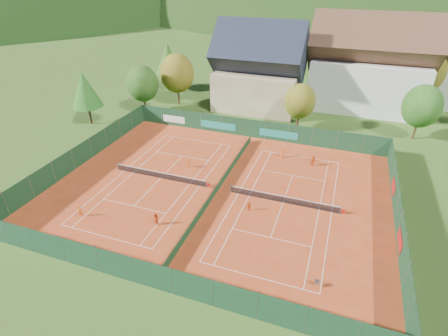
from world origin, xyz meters
TOP-DOWN VIEW (x-y plane):
  - ground at (0.00, 0.00)m, footprint 600.00×600.00m
  - clay_pad at (0.00, 0.00)m, footprint 40.00×32.00m
  - court_markings_left at (-8.00, 0.00)m, footprint 11.03×23.83m
  - court_markings_right at (8.00, 0.00)m, footprint 11.03×23.83m
  - tennis_net_left at (-7.85, 0.00)m, footprint 13.30×0.10m
  - tennis_net_right at (8.15, 0.00)m, footprint 13.30×0.10m
  - court_divider at (0.00, 0.00)m, footprint 0.03×28.80m
  - fence_north at (-0.46, 15.99)m, footprint 40.00×0.10m
  - fence_south at (0.00, -16.00)m, footprint 40.00×0.04m
  - fence_west at (-20.00, 0.00)m, footprint 0.04×32.00m
  - fence_east at (20.00, 0.05)m, footprint 0.09×32.00m
  - chalet at (-3.00, 30.00)m, footprint 16.20×12.00m
  - hotel_block_a at (16.00, 36.00)m, footprint 21.60×11.00m
  - hotel_block_b at (30.00, 44.00)m, footprint 17.28×10.00m
  - tree_west_front at (-22.00, 20.00)m, footprint 5.72×5.72m
  - tree_west_mid at (-18.00, 26.00)m, footprint 6.44×6.44m
  - tree_west_back at (-24.00, 34.00)m, footprint 5.60×5.60m
  - tree_center at (6.00, 22.00)m, footprint 5.01×5.01m
  - tree_east_front at (24.00, 24.00)m, footprint 5.72×5.72m
  - tree_west_side at (-28.00, 12.00)m, footprint 5.04×5.04m
  - tree_east_back at (26.00, 40.00)m, footprint 7.15×7.15m
  - mountain_backdrop at (28.54, 233.48)m, footprint 820.00×530.00m
  - ball_hopper at (13.10, -11.17)m, footprint 0.34×0.34m
  - loose_ball_0 at (-11.80, -8.86)m, footprint 0.07×0.07m
  - loose_ball_1 at (4.93, -12.92)m, footprint 0.07×0.07m
  - loose_ball_2 at (4.15, 1.13)m, footprint 0.07×0.07m
  - player_left_near at (-12.41, -9.94)m, footprint 0.58×0.54m
  - player_left_mid at (-3.90, -8.49)m, footprint 0.89×0.83m
  - player_left_far at (-5.72, 3.77)m, footprint 0.96×0.73m
  - player_right_near at (4.68, -2.74)m, footprint 0.65×0.73m
  - player_right_far_a at (5.68, 10.91)m, footprint 0.77×0.62m
  - player_right_far_b at (10.07, 9.92)m, footprint 1.43×0.52m

SIDE VIEW (x-z plane):
  - mountain_backdrop at x=28.54m, z-range -160.64..81.36m
  - ground at x=0.00m, z-range -0.02..-0.02m
  - clay_pad at x=0.00m, z-range 0.00..0.01m
  - court_markings_left at x=-8.00m, z-range 0.01..0.01m
  - court_markings_right at x=8.00m, z-range 0.01..0.01m
  - loose_ball_0 at x=-11.80m, z-range 0.00..0.07m
  - loose_ball_1 at x=4.93m, z-range 0.00..0.07m
  - loose_ball_2 at x=4.15m, z-range 0.00..0.07m
  - court_divider at x=0.00m, z-range 0.00..1.00m
  - tennis_net_left at x=-7.85m, z-range 0.00..1.02m
  - tennis_net_right at x=8.15m, z-range 0.00..1.02m
  - ball_hopper at x=13.10m, z-range 0.16..0.96m
  - player_right_near at x=4.68m, z-range 0.00..1.19m
  - player_left_far at x=-5.72m, z-range 0.00..1.31m
  - player_left_near at x=-12.41m, z-range 0.00..1.32m
  - player_right_far_a at x=5.68m, z-range 0.00..1.37m
  - player_left_mid at x=-3.90m, z-range 0.00..1.46m
  - player_right_far_b at x=10.07m, z-range 0.00..1.52m
  - fence_north at x=-0.46m, z-range -0.03..2.97m
  - fence_east at x=20.00m, z-range -0.02..2.98m
  - fence_south at x=0.00m, z-range 0.00..3.00m
  - fence_west at x=-20.00m, z-range 0.00..3.00m
  - tree_center at x=6.00m, z-range 0.92..8.52m
  - tree_west_front at x=-22.00m, z-range 1.05..9.74m
  - tree_east_front at x=24.00m, z-range 1.05..9.74m
  - tree_west_side at x=-28.00m, z-range 1.56..10.56m
  - tree_west_mid at x=-18.00m, z-range 1.18..10.96m
  - hotel_block_b at x=30.00m, z-range -1.13..14.37m
  - chalet at x=-3.00m, z-range -1.38..14.62m
  - tree_west_back at x=-24.00m, z-range 1.74..11.74m
  - tree_east_back at x=26.00m, z-range 1.31..12.18m
  - hotel_block_a at x=16.00m, z-range -1.24..16.01m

